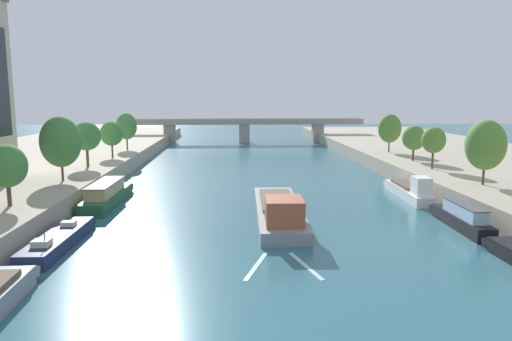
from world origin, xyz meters
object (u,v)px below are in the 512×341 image
Objects in this scene: moored_boat_left_far at (107,195)px; tree_right_far at (390,128)px; moored_boat_right_gap_after at (410,190)px; tree_left_nearest at (61,142)px; tree_right_second at (414,138)px; moored_boat_right_far at (462,217)px; bridge_far at (244,127)px; tree_left_distant at (7,166)px; tree_right_nearest at (486,145)px; tree_left_midway at (112,134)px; tree_left_by_lamp at (126,126)px; tree_right_midway at (434,140)px; tree_left_second at (86,136)px; moored_boat_left_gap_after at (59,240)px; barge_midriver at (279,210)px.

moored_boat_left_far is 51.98m from tree_right_far.
tree_right_far reaches higher than moored_boat_right_gap_after.
tree_left_nearest is 1.40× the size of tree_right_second.
moored_boat_right_far is 13.58m from moored_boat_right_gap_after.
tree_left_nearest is 0.12× the size of bridge_far.
tree_left_distant is at bearing -118.09° from moored_boat_left_far.
tree_left_nearest reaches higher than tree_right_nearest.
tree_right_nearest is (48.00, -27.75, 0.65)m from tree_left_midway.
tree_right_far is 0.11× the size of bridge_far.
tree_left_nearest is 75.51m from bridge_far.
tree_left_by_lamp is (-5.36, 36.72, 5.63)m from moored_boat_left_far.
tree_right_midway is 0.09× the size of bridge_far.
tree_left_by_lamp is 48.60m from tree_right_far.
tree_left_midway is (0.63, 35.81, 0.20)m from tree_left_distant.
tree_right_far is at bearing 90.17° from tree_right_nearest.
tree_left_second is 1.17× the size of tree_right_second.
tree_left_distant reaches higher than moored_boat_left_gap_after.
tree_left_midway is (-41.34, 23.29, 5.32)m from moored_boat_right_gap_after.
tree_left_nearest is at bearing 107.59° from moored_boat_left_gap_after.
tree_right_nearest is at bearing -30.03° from tree_left_midway.
barge_midriver is 33.86m from tree_left_second.
tree_right_far is (48.01, -7.53, -0.08)m from tree_left_by_lamp.
moored_boat_right_far is at bearing -13.86° from barge_midriver.
moored_boat_right_far is 0.17× the size of bridge_far.
tree_right_nearest is at bearing 11.87° from barge_midriver.
barge_midriver is at bearing 22.59° from moored_boat_left_gap_after.
bridge_far is at bearing 58.00° from tree_left_by_lamp.
moored_boat_right_gap_after is 2.29× the size of tree_left_midway.
tree_left_second is at bearing -91.91° from tree_left_by_lamp.
tree_left_by_lamp is at bearing 89.36° from tree_left_distant.
moored_boat_right_gap_after is 18.26m from tree_right_second.
bridge_far is (23.66, 71.65, -2.88)m from tree_left_nearest.
tree_right_second is at bearing 90.23° from tree_right_nearest.
tree_right_midway is at bearing 12.18° from moored_boat_left_far.
tree_left_nearest is 1.30× the size of tree_left_midway.
tree_right_far is at bearing -61.14° from bridge_far.
tree_left_by_lamp is (-5.44, 52.58, 6.15)m from moored_boat_left_gap_after.
tree_right_midway is 8.73m from tree_right_second.
tree_right_nearest is (6.84, 9.12, 5.88)m from moored_boat_right_far.
tree_left_second reaches higher than tree_left_midway.
tree_right_midway is 1.06× the size of tree_right_second.
tree_left_midway is 0.86× the size of tree_left_by_lamp.
tree_left_midway is 1.01× the size of tree_right_midway.
moored_boat_left_gap_after is 0.92× the size of moored_boat_right_gap_after.
tree_left_nearest is 1.19× the size of tree_left_second.
tree_right_far reaches higher than tree_left_midway.
tree_right_midway is (47.73, 6.69, -0.64)m from tree_left_nearest.
tree_left_second is 0.87× the size of tree_right_nearest.
barge_midriver reaches higher than moored_boat_left_gap_after.
tree_left_distant is at bearing -89.47° from tree_left_second.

